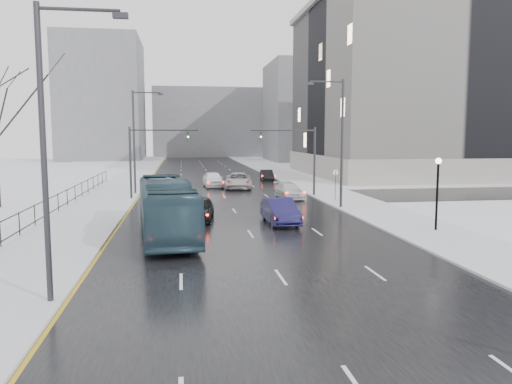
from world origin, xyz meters
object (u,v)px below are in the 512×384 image
lamppost_r_mid (438,183)px  bus (166,208)px  sedan_center_near (198,209)px  mast_signal_left (142,154)px  streetlight_r_mid (339,137)px  no_uturn_sign (336,176)px  streetlight_l_near (50,140)px  sedan_right_near (280,211)px  sedan_right_distant (267,175)px  sedan_center_far (213,179)px  streetlight_l_far (136,137)px  sedan_right_cross (238,181)px  mast_signal_right (303,153)px  sedan_right_far (289,191)px

lamppost_r_mid → bus: 15.88m
sedan_center_near → mast_signal_left: bearing=118.1°
streetlight_r_mid → no_uturn_sign: 5.30m
streetlight_l_near → sedan_right_near: (10.53, 14.04, -4.76)m
bus → sedan_right_distant: 35.54m
mast_signal_left → sedan_center_far: size_ratio=1.30×
sedan_center_far → streetlight_l_far: bearing=-146.6°
sedan_right_cross → sedan_right_distant: 9.93m
streetlight_l_near → streetlight_l_far: (0.00, 32.00, 0.00)m
mast_signal_right → sedan_right_distant: bearing=92.1°
bus → sedan_right_cross: bus is taller
streetlight_l_far → sedan_right_far: (13.89, -5.28, -4.88)m
mast_signal_left → sedan_right_far: mast_signal_left is taller
sedan_center_near → sedan_right_far: size_ratio=0.99×
sedan_right_near → sedan_center_near: bearing=157.2°
sedan_right_cross → sedan_right_distant: sedan_right_cross is taller
streetlight_r_mid → sedan_center_near: 12.65m
streetlight_l_near → sedan_center_near: bearing=71.6°
streetlight_r_mid → mast_signal_right: size_ratio=1.54×
mast_signal_left → no_uturn_sign: (16.53, -4.00, -1.81)m
streetlight_l_near → streetlight_l_far: bearing=90.0°
streetlight_r_mid → sedan_center_near: streetlight_r_mid is taller
streetlight_l_near → sedan_center_far: 38.79m
streetlight_r_mid → streetlight_l_near: 25.82m
no_uturn_sign → sedan_right_far: bearing=142.0°
lamppost_r_mid → mast_signal_left: size_ratio=0.66×
no_uturn_sign → sedan_center_far: no_uturn_sign is taller
bus → sedan_right_cross: bearing=69.1°
mast_signal_right → sedan_right_near: (-4.96, -13.96, -3.25)m
mast_signal_left → sedan_right_cross: 12.66m
lamppost_r_mid → sedan_right_far: (-5.28, 16.72, -2.21)m
bus → sedan_center_near: bus is taller
mast_signal_right → no_uturn_sign: bearing=-64.9°
mast_signal_left → sedan_right_far: bearing=-5.6°
mast_signal_left → no_uturn_sign: 17.10m
bus → sedan_right_far: size_ratio=2.44×
mast_signal_left → sedan_center_near: bearing=-69.5°
sedan_center_near → sedan_center_far: size_ratio=0.95×
mast_signal_left → sedan_right_far: (13.04, -1.28, -3.37)m
lamppost_r_mid → sedan_right_far: size_ratio=0.89×
streetlight_l_far → mast_signal_right: (15.49, -4.00, -1.51)m
mast_signal_left → no_uturn_sign: size_ratio=2.41×
sedan_center_near → sedan_right_cross: sedan_right_cross is taller
mast_signal_left → sedan_right_distant: mast_signal_left is taller
sedan_right_cross → sedan_center_far: 3.25m
sedan_right_near → sedan_right_far: bearing=73.0°
mast_signal_right → bus: bearing=-125.5°
sedan_center_near → sedan_right_near: size_ratio=0.96×
lamppost_r_mid → bus: size_ratio=0.37×
streetlight_l_near → no_uturn_sign: (17.37, 24.00, -3.32)m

